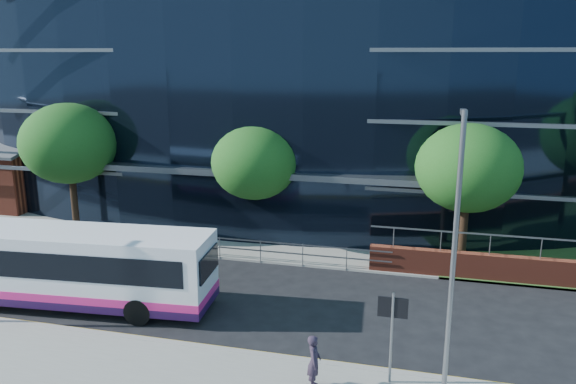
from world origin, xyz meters
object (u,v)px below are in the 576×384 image
(streetlight_east, at_px, (454,254))
(pedestrian, at_px, (314,362))
(street_sign, at_px, (392,319))
(tree_far_a, at_px, (69,144))
(tree_far_c, at_px, (468,168))
(tree_far_b, at_px, (255,163))
(city_bus, at_px, (72,266))

(streetlight_east, relative_size, pedestrian, 4.95)
(street_sign, height_order, streetlight_east, streetlight_east)
(tree_far_a, relative_size, tree_far_c, 1.07)
(tree_far_b, distance_m, city_bus, 10.04)
(tree_far_a, relative_size, tree_far_b, 1.15)
(tree_far_a, bearing_deg, streetlight_east, -30.46)
(tree_far_a, height_order, tree_far_b, tree_far_a)
(tree_far_c, relative_size, streetlight_east, 0.81)
(tree_far_b, relative_size, streetlight_east, 0.76)
(streetlight_east, bearing_deg, city_bus, 166.91)
(street_sign, relative_size, streetlight_east, 0.35)
(tree_far_b, relative_size, city_bus, 0.54)
(street_sign, relative_size, pedestrian, 1.73)
(tree_far_a, distance_m, tree_far_b, 10.03)
(tree_far_c, distance_m, streetlight_east, 11.22)
(tree_far_a, relative_size, city_bus, 0.62)
(tree_far_a, bearing_deg, city_bus, -56.33)
(street_sign, distance_m, city_bus, 12.46)
(tree_far_a, relative_size, streetlight_east, 0.87)
(street_sign, bearing_deg, tree_far_b, 124.08)
(city_bus, xyz_separation_m, pedestrian, (10.08, -3.39, -0.63))
(streetlight_east, bearing_deg, street_sign, 158.64)
(tree_far_c, xyz_separation_m, streetlight_east, (-1.00, -11.17, -0.10))
(pedestrian, bearing_deg, city_bus, 62.66)
(pedestrian, bearing_deg, tree_far_c, -30.72)
(tree_far_c, height_order, city_bus, tree_far_c)
(street_sign, height_order, city_bus, city_bus)
(streetlight_east, distance_m, city_bus, 14.32)
(street_sign, distance_m, pedestrian, 2.54)
(street_sign, height_order, tree_far_c, tree_far_c)
(city_bus, bearing_deg, pedestrian, -23.05)
(tree_far_b, height_order, streetlight_east, streetlight_east)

